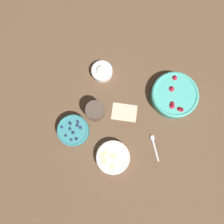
% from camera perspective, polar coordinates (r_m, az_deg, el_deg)
% --- Properties ---
extents(ground_plane, '(4.00, 4.00, 0.00)m').
position_cam_1_polar(ground_plane, '(1.14, 1.41, -0.75)').
color(ground_plane, brown).
extents(bowl_strawberries, '(0.24, 0.24, 0.08)m').
position_cam_1_polar(bowl_strawberries, '(1.16, 15.98, 4.22)').
color(bowl_strawberries, '#47AD9E').
rests_on(bowl_strawberries, ground_plane).
extents(bowl_blueberries, '(0.15, 0.15, 0.07)m').
position_cam_1_polar(bowl_blueberries, '(1.11, -10.03, -4.80)').
color(bowl_blueberries, teal).
rests_on(bowl_blueberries, ground_plane).
extents(bowl_bananas, '(0.17, 0.17, 0.04)m').
position_cam_1_polar(bowl_bananas, '(1.10, 0.47, -11.78)').
color(bowl_bananas, white).
rests_on(bowl_bananas, ground_plane).
extents(bowl_cream, '(0.11, 0.11, 0.05)m').
position_cam_1_polar(bowl_cream, '(1.17, -2.64, 10.58)').
color(bowl_cream, white).
rests_on(bowl_cream, ground_plane).
extents(jar_chocolate, '(0.10, 0.10, 0.10)m').
position_cam_1_polar(jar_chocolate, '(1.10, -4.39, 0.35)').
color(jar_chocolate, '#4C3D33').
rests_on(jar_chocolate, ground_plane).
extents(napkin, '(0.13, 0.09, 0.01)m').
position_cam_1_polar(napkin, '(1.14, 3.22, -0.07)').
color(napkin, beige).
rests_on(napkin, ground_plane).
extents(spoon, '(0.06, 0.14, 0.01)m').
position_cam_1_polar(spoon, '(1.14, 10.82, -7.88)').
color(spoon, silver).
rests_on(spoon, ground_plane).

